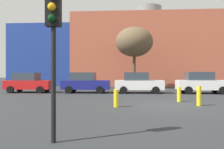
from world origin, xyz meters
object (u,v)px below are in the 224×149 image
(parked_car_2, at_px, (138,83))
(bollard_yellow_2, at_px, (116,98))
(traffic_light_near_left, at_px, (53,30))
(parked_car_0, at_px, (29,83))
(bollard_yellow_1, at_px, (199,96))
(parked_car_1, at_px, (85,83))
(bollard_yellow_0, at_px, (179,94))
(parked_car_3, at_px, (201,83))
(bare_tree_0, at_px, (134,42))

(parked_car_2, distance_m, bollard_yellow_2, 9.43)
(traffic_light_near_left, relative_size, bollard_yellow_2, 4.15)
(parked_car_0, xyz_separation_m, bollard_yellow_1, (12.99, -8.45, -0.37))
(parked_car_1, distance_m, bollard_yellow_1, 11.44)
(bollard_yellow_1, bearing_deg, bollard_yellow_0, 110.37)
(traffic_light_near_left, bearing_deg, bollard_yellow_1, 142.26)
(parked_car_2, bearing_deg, bollard_yellow_1, -71.00)
(parked_car_0, distance_m, bollard_yellow_0, 13.99)
(parked_car_3, height_order, bare_tree_0, bare_tree_0)
(traffic_light_near_left, relative_size, bare_tree_0, 0.52)
(traffic_light_near_left, bearing_deg, parked_car_3, 152.04)
(parked_car_3, distance_m, bollard_yellow_2, 11.63)
(parked_car_3, xyz_separation_m, traffic_light_near_left, (-8.16, -15.85, 1.83))
(parked_car_2, bearing_deg, bollard_yellow_0, -71.38)
(bollard_yellow_0, bearing_deg, parked_car_1, 136.64)
(bare_tree_0, distance_m, bollard_yellow_1, 16.33)
(parked_car_2, relative_size, parked_car_3, 0.98)
(traffic_light_near_left, xyz_separation_m, bollard_yellow_0, (4.90, 9.22, -2.32))
(parked_car_3, xyz_separation_m, bollard_yellow_1, (-2.59, -8.45, -0.41))
(parked_car_2, height_order, bollard_yellow_0, parked_car_2)
(bollard_yellow_2, bearing_deg, bare_tree_0, 85.57)
(parked_car_3, bearing_deg, parked_car_2, 180.00)
(bollard_yellow_0, distance_m, bollard_yellow_1, 1.95)
(parked_car_3, xyz_separation_m, bollard_yellow_0, (-3.26, -6.63, -0.49))
(parked_car_2, bearing_deg, parked_car_1, -180.00)
(parked_car_1, distance_m, bollard_yellow_0, 9.66)
(parked_car_1, xyz_separation_m, parked_car_3, (10.28, -0.00, 0.02))
(parked_car_3, bearing_deg, parked_car_0, 180.00)
(bollard_yellow_2, bearing_deg, traffic_light_near_left, -100.27)
(parked_car_3, distance_m, bollard_yellow_0, 7.40)
(parked_car_1, xyz_separation_m, bollard_yellow_2, (3.31, -9.30, -0.46))
(parked_car_2, bearing_deg, bare_tree_0, 91.96)
(parked_car_3, bearing_deg, parked_car_1, 180.00)
(parked_car_3, height_order, bollard_yellow_1, parked_car_3)
(parked_car_1, distance_m, parked_car_2, 4.78)
(bollard_yellow_0, relative_size, bollard_yellow_2, 1.00)
(parked_car_1, relative_size, bollard_yellow_1, 4.02)
(bare_tree_0, distance_m, bollard_yellow_2, 16.90)
(parked_car_2, height_order, parked_car_3, parked_car_3)
(parked_car_1, xyz_separation_m, bollard_yellow_1, (7.70, -8.45, -0.39))
(parked_car_0, distance_m, bollard_yellow_2, 12.67)
(parked_car_1, relative_size, traffic_light_near_left, 1.13)
(parked_car_3, relative_size, bollard_yellow_1, 4.11)
(parked_car_2, height_order, traffic_light_near_left, traffic_light_near_left)
(bare_tree_0, height_order, bollard_yellow_2, bare_tree_0)
(parked_car_3, relative_size, bollard_yellow_2, 4.81)
(bollard_yellow_0, height_order, bollard_yellow_1, bollard_yellow_1)
(bollard_yellow_2, bearing_deg, bollard_yellow_1, 10.87)
(bollard_yellow_0, bearing_deg, bare_tree_0, 100.41)
(parked_car_0, xyz_separation_m, bollard_yellow_2, (8.60, -9.30, -0.45))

